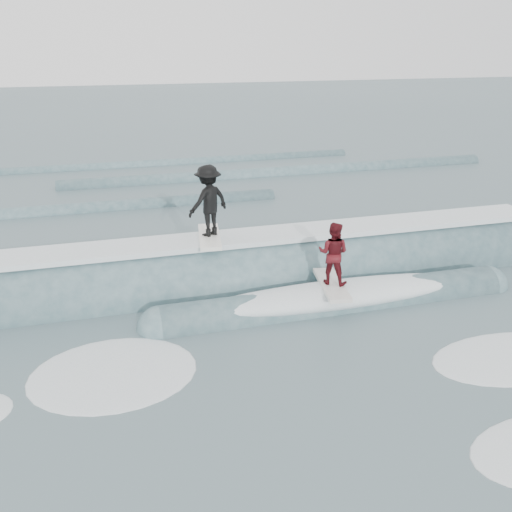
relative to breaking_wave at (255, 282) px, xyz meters
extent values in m
plane|color=#3F555C|center=(-0.19, -5.35, -0.03)|extent=(160.00, 160.00, 0.00)
cylinder|color=#3B5A63|center=(-0.19, 0.24, -0.03)|extent=(21.93, 2.42, 2.42)
cylinder|color=#3B5A63|center=(1.61, -1.96, -0.03)|extent=(9.00, 1.10, 1.10)
sphere|color=#3B5A63|center=(-2.89, -1.96, -0.03)|extent=(1.10, 1.10, 1.10)
sphere|color=#3B5A63|center=(6.11, -1.96, -0.03)|extent=(1.10, 1.10, 1.10)
cube|color=white|center=(-0.19, 0.24, 1.25)|extent=(18.00, 1.30, 0.14)
ellipsoid|color=white|center=(1.61, -1.96, 0.27)|extent=(7.60, 1.30, 0.60)
cube|color=white|center=(-1.21, 0.24, 1.37)|extent=(0.86, 2.06, 0.10)
imported|color=black|center=(-1.21, 0.24, 2.37)|extent=(1.41, 1.19, 1.90)
cube|color=silver|center=(1.44, -1.96, 0.57)|extent=(0.89, 2.06, 0.10)
imported|color=#4D0E13|center=(1.44, -1.96, 1.41)|extent=(0.98, 0.95, 1.59)
ellipsoid|color=white|center=(-4.06, -3.60, -0.03)|extent=(3.58, 2.44, 0.10)
cylinder|color=#3B5A63|center=(5.27, 12.65, -0.03)|extent=(22.00, 0.80, 0.80)
cylinder|color=#3B5A63|center=(-0.79, 16.65, -0.03)|extent=(22.00, 0.60, 0.60)
camera|label=1|loc=(-4.05, -14.03, 6.36)|focal=40.00mm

